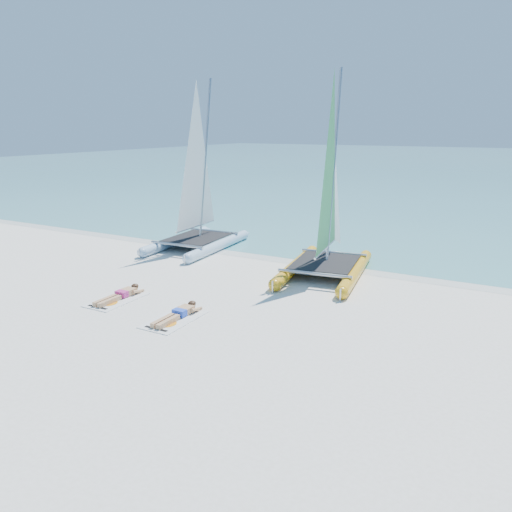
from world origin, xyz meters
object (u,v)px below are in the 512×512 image
at_px(catamaran_yellow, 330,208).
at_px(towel_b, 174,319).
at_px(sunbather_a, 121,294).
at_px(towel_a, 117,300).
at_px(catamaran_blue, 197,197).
at_px(sunbather_b, 179,313).

bearing_deg(catamaran_yellow, towel_b, -114.78).
bearing_deg(towel_b, sunbather_a, 165.94).
distance_m(towel_a, towel_b, 2.51).
relative_size(catamaran_blue, sunbather_a, 4.15).
xyz_separation_m(towel_b, sunbather_b, (0.00, 0.19, 0.11)).
bearing_deg(towel_b, towel_a, 170.20).
relative_size(catamaran_blue, sunbather_b, 4.15).
distance_m(towel_a, sunbather_a, 0.22).
xyz_separation_m(catamaran_yellow, sunbather_b, (-1.93, -6.20, -2.14)).
height_order(catamaran_blue, sunbather_a, catamaran_blue).
bearing_deg(towel_b, catamaran_blue, 120.53).
bearing_deg(sunbather_b, sunbather_a, 170.20).
bearing_deg(sunbather_a, towel_b, -14.06).
xyz_separation_m(catamaran_yellow, sunbather_a, (-4.40, -5.77, -2.14)).
height_order(catamaran_yellow, towel_b, catamaran_yellow).
xyz_separation_m(catamaran_yellow, towel_a, (-4.40, -5.97, -2.25)).
bearing_deg(towel_a, towel_b, -9.80).
xyz_separation_m(sunbather_a, towel_b, (2.47, -0.62, -0.11)).
height_order(catamaran_blue, sunbather_b, catamaran_blue).
bearing_deg(catamaran_yellow, catamaran_blue, 165.45).
xyz_separation_m(catamaran_blue, sunbather_b, (4.18, -6.90, -2.02)).
distance_m(catamaran_blue, sunbather_b, 8.32).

